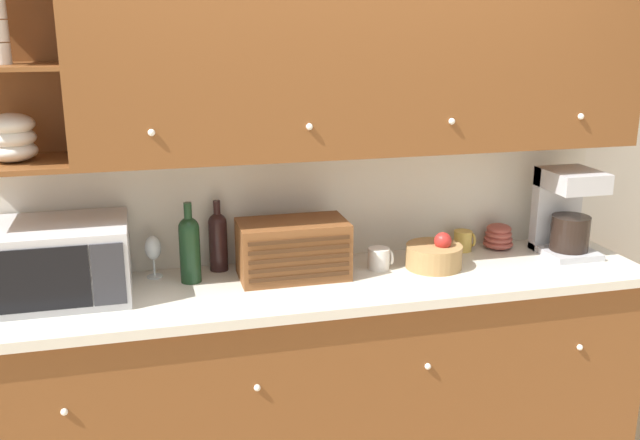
# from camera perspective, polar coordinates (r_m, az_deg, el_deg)

# --- Properties ---
(ground_plane) EXTENTS (24.00, 24.00, 0.00)m
(ground_plane) POSITION_cam_1_polar(r_m,az_deg,el_deg) (3.67, -0.84, -17.13)
(ground_plane) COLOR tan
(wall_back) EXTENTS (5.17, 0.06, 2.60)m
(wall_back) POSITION_cam_1_polar(r_m,az_deg,el_deg) (3.19, -1.07, 3.16)
(wall_back) COLOR silver
(wall_back) RESTS_ON ground_plane
(counter_unit) EXTENTS (2.79, 0.63, 0.95)m
(counter_unit) POSITION_cam_1_polar(r_m,az_deg,el_deg) (3.18, 0.41, -12.77)
(counter_unit) COLOR brown
(counter_unit) RESTS_ON ground_plane
(backsplash_panel) EXTENTS (2.77, 0.01, 0.51)m
(backsplash_panel) POSITION_cam_1_polar(r_m,az_deg,el_deg) (3.18, -0.91, 1.41)
(backsplash_panel) COLOR silver
(backsplash_panel) RESTS_ON counter_unit
(upper_cabinets) EXTENTS (2.77, 0.38, 0.76)m
(upper_cabinets) POSITION_cam_1_polar(r_m,az_deg,el_deg) (2.95, 3.02, 12.81)
(upper_cabinets) COLOR brown
(upper_cabinets) RESTS_ON backsplash_panel
(microwave) EXTENTS (0.53, 0.41, 0.30)m
(microwave) POSITION_cam_1_polar(r_m,az_deg,el_deg) (2.92, -20.18, -3.10)
(microwave) COLOR silver
(microwave) RESTS_ON counter_unit
(wine_glass) EXTENTS (0.07, 0.07, 0.18)m
(wine_glass) POSITION_cam_1_polar(r_m,az_deg,el_deg) (3.04, -13.21, -2.29)
(wine_glass) COLOR silver
(wine_glass) RESTS_ON counter_unit
(wine_bottle) EXTENTS (0.09, 0.09, 0.34)m
(wine_bottle) POSITION_cam_1_polar(r_m,az_deg,el_deg) (2.95, -10.39, -2.08)
(wine_bottle) COLOR #19381E
(wine_bottle) RESTS_ON counter_unit
(second_wine_bottle) EXTENTS (0.08, 0.08, 0.31)m
(second_wine_bottle) POSITION_cam_1_polar(r_m,az_deg,el_deg) (3.08, -8.16, -1.50)
(second_wine_bottle) COLOR black
(second_wine_bottle) RESTS_ON counter_unit
(bread_box) EXTENTS (0.45, 0.26, 0.24)m
(bread_box) POSITION_cam_1_polar(r_m,az_deg,el_deg) (2.97, -2.19, -2.35)
(bread_box) COLOR brown
(bread_box) RESTS_ON counter_unit
(mug_blue_second) EXTENTS (0.11, 0.09, 0.09)m
(mug_blue_second) POSITION_cam_1_polar(r_m,az_deg,el_deg) (3.10, 4.77, -3.09)
(mug_blue_second) COLOR silver
(mug_blue_second) RESTS_ON counter_unit
(fruit_basket) EXTENTS (0.24, 0.24, 0.16)m
(fruit_basket) POSITION_cam_1_polar(r_m,az_deg,el_deg) (3.14, 9.14, -2.80)
(fruit_basket) COLOR #A87F4C
(fruit_basket) RESTS_ON counter_unit
(mug) EXTENTS (0.10, 0.08, 0.10)m
(mug) POSITION_cam_1_polar(r_m,az_deg,el_deg) (3.39, 11.40, -1.63)
(mug) COLOR gold
(mug) RESTS_ON counter_unit
(bowl_stack_on_counter) EXTENTS (0.14, 0.14, 0.12)m
(bowl_stack_on_counter) POSITION_cam_1_polar(r_m,az_deg,el_deg) (3.46, 14.08, -1.32)
(bowl_stack_on_counter) COLOR #9E473D
(bowl_stack_on_counter) RESTS_ON counter_unit
(coffee_maker) EXTENTS (0.23, 0.27, 0.39)m
(coffee_maker) POSITION_cam_1_polar(r_m,az_deg,el_deg) (3.44, 19.07, 0.71)
(coffee_maker) COLOR #B7B7BC
(coffee_maker) RESTS_ON counter_unit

